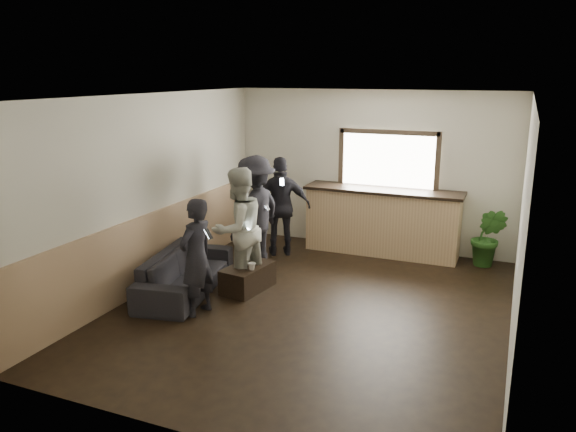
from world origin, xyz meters
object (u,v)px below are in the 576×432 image
at_px(person_d, 281,207).
at_px(cup_a, 248,258).
at_px(person_b, 238,229).
at_px(bar_counter, 382,217).
at_px(sofa, 185,272).
at_px(cup_b, 252,266).
at_px(person_a, 196,257).
at_px(potted_plant, 488,237).
at_px(coffee_table, 248,278).
at_px(person_c, 255,212).

bearing_deg(person_d, cup_a, 67.13).
xyz_separation_m(cup_a, person_b, (-0.06, -0.17, 0.48)).
distance_m(bar_counter, sofa, 3.62).
bearing_deg(person_d, cup_b, 73.36).
xyz_separation_m(bar_counter, person_d, (-1.59, -0.76, 0.21)).
height_order(person_b, person_d, person_b).
distance_m(bar_counter, person_a, 3.81).
distance_m(bar_counter, potted_plant, 1.76).
distance_m(bar_counter, cup_a, 2.72).
height_order(bar_counter, potted_plant, bar_counter).
bearing_deg(potted_plant, person_d, -167.93).
height_order(coffee_table, person_a, person_a).
distance_m(cup_b, potted_plant, 3.94).
relative_size(person_a, person_c, 0.85).
distance_m(bar_counter, cup_b, 2.89).
bearing_deg(cup_b, person_c, 113.55).
height_order(cup_a, cup_b, cup_b).
height_order(cup_a, person_a, person_a).
xyz_separation_m(bar_counter, cup_b, (-1.25, -2.59, -0.22)).
xyz_separation_m(cup_a, person_c, (-0.25, 0.79, 0.50)).
relative_size(potted_plant, person_a, 0.64).
distance_m(cup_a, person_d, 1.58).
bearing_deg(person_c, person_b, 18.94).
bearing_deg(bar_counter, person_d, -154.38).
bearing_deg(bar_counter, person_b, -122.21).
height_order(person_a, person_b, person_b).
xyz_separation_m(coffee_table, person_a, (-0.23, -0.98, 0.59)).
xyz_separation_m(cup_b, person_c, (-0.48, 1.10, 0.49)).
bearing_deg(person_d, person_c, 51.74).
bearing_deg(person_c, cup_a, 25.39).
height_order(cup_a, person_d, person_d).
relative_size(person_a, person_d, 0.91).
xyz_separation_m(coffee_table, person_b, (-0.16, 0.03, 0.71)).
bearing_deg(potted_plant, cup_a, -145.42).
height_order(cup_a, potted_plant, potted_plant).
bearing_deg(sofa, person_d, -25.99).
bearing_deg(cup_b, person_a, -112.87).
distance_m(person_b, person_c, 0.97).
height_order(sofa, coffee_table, sofa).
bearing_deg(bar_counter, cup_b, -115.77).
height_order(potted_plant, person_a, person_a).
bearing_deg(cup_a, bar_counter, 57.02).
relative_size(bar_counter, potted_plant, 2.73).
relative_size(bar_counter, cup_a, 23.12).
bearing_deg(person_a, person_c, -166.56).
xyz_separation_m(person_a, person_b, (0.08, 1.01, 0.12)).
relative_size(sofa, cup_b, 18.55).
height_order(cup_a, person_b, person_b).
bearing_deg(person_a, cup_a, -176.65).
bearing_deg(potted_plant, bar_counter, 178.51).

